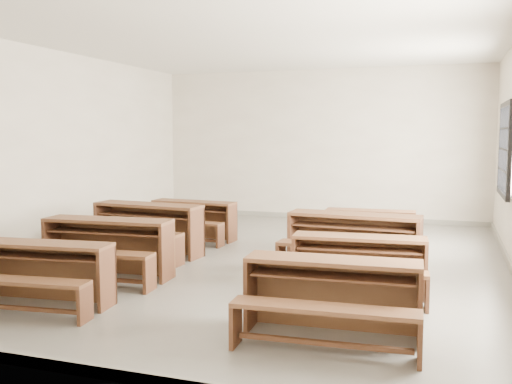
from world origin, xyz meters
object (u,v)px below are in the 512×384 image
(desk_set_6, at_px, (353,239))
(desk_set_4, at_px, (332,292))
(desk_set_7, at_px, (370,227))
(desk_set_1, at_px, (106,244))
(desk_set_0, at_px, (42,269))
(desk_set_3, at_px, (193,217))
(desk_set_5, at_px, (359,261))
(desk_set_2, at_px, (146,225))

(desk_set_6, bearing_deg, desk_set_4, -82.13)
(desk_set_7, bearing_deg, desk_set_1, -138.29)
(desk_set_1, relative_size, desk_set_4, 1.07)
(desk_set_0, bearing_deg, desk_set_3, 85.08)
(desk_set_5, distance_m, desk_set_7, 2.64)
(desk_set_0, distance_m, desk_set_7, 5.06)
(desk_set_7, bearing_deg, desk_set_0, -127.88)
(desk_set_0, relative_size, desk_set_2, 0.88)
(desk_set_5, relative_size, desk_set_6, 0.88)
(desk_set_1, distance_m, desk_set_2, 1.40)
(desk_set_2, height_order, desk_set_4, desk_set_2)
(desk_set_3, relative_size, desk_set_6, 0.86)
(desk_set_5, bearing_deg, desk_set_2, 156.33)
(desk_set_1, bearing_deg, desk_set_0, -92.94)
(desk_set_3, bearing_deg, desk_set_4, -47.33)
(desk_set_4, relative_size, desk_set_5, 1.04)
(desk_set_1, relative_size, desk_set_7, 1.21)
(desk_set_0, distance_m, desk_set_3, 3.99)
(desk_set_5, distance_m, desk_set_6, 1.08)
(desk_set_7, bearing_deg, desk_set_3, -179.89)
(desk_set_2, xyz_separation_m, desk_set_4, (3.37, -2.59, -0.04))
(desk_set_1, height_order, desk_set_6, desk_set_6)
(desk_set_2, bearing_deg, desk_set_4, -32.74)
(desk_set_0, bearing_deg, desk_set_6, 34.76)
(desk_set_6, distance_m, desk_set_7, 1.58)
(desk_set_2, height_order, desk_set_5, desk_set_2)
(desk_set_5, xyz_separation_m, desk_set_7, (-0.22, 2.63, -0.03))
(desk_set_3, bearing_deg, desk_set_7, 5.84)
(desk_set_1, relative_size, desk_set_6, 0.97)
(desk_set_1, bearing_deg, desk_set_2, 94.51)
(desk_set_1, distance_m, desk_set_4, 3.38)
(desk_set_2, height_order, desk_set_7, desk_set_2)
(desk_set_0, xyz_separation_m, desk_set_5, (3.16, 1.49, -0.00))
(desk_set_0, height_order, desk_set_7, desk_set_0)
(desk_set_2, distance_m, desk_set_6, 3.16)
(desk_set_7, bearing_deg, desk_set_2, -157.31)
(desk_set_4, height_order, desk_set_7, desk_set_4)
(desk_set_1, xyz_separation_m, desk_set_3, (-0.07, 2.74, -0.05))
(desk_set_1, relative_size, desk_set_3, 1.13)
(desk_set_3, relative_size, desk_set_7, 1.08)
(desk_set_4, distance_m, desk_set_7, 4.07)
(desk_set_2, bearing_deg, desk_set_3, 88.84)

